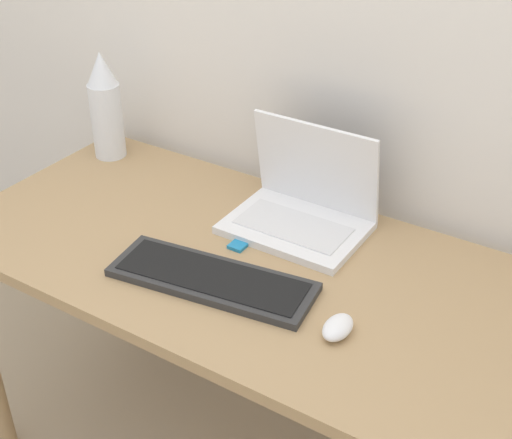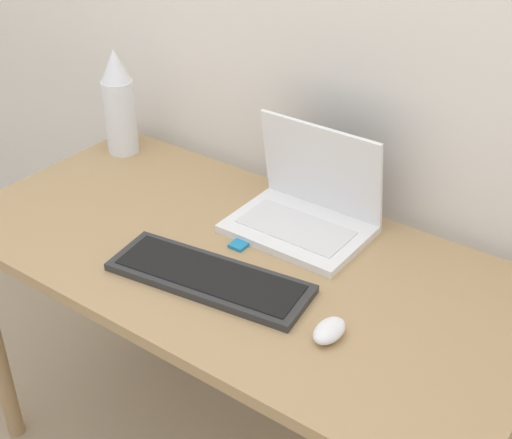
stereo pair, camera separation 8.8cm
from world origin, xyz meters
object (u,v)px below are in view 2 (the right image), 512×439
laptop (306,207)px  mouse (329,331)px  mp3_player (242,243)px  keyboard (209,277)px  vase (119,103)px

laptop → mouse: bearing=-50.8°
mp3_player → laptop: bearing=63.4°
mp3_player → mouse: bearing=-25.5°
keyboard → mp3_player: bearing=100.6°
vase → keyboard: bearing=-29.7°
keyboard → mp3_player: size_ratio=7.84×
vase → mouse: bearing=-21.0°
keyboard → mouse: size_ratio=5.48×
keyboard → mp3_player: 0.16m
vase → mp3_player: size_ratio=5.14×
mouse → mp3_player: bearing=154.5°
vase → mp3_player: bearing=-18.3°
laptop → vase: 0.68m
mouse → mp3_player: size_ratio=1.43×
mp3_player → vase: bearing=161.7°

